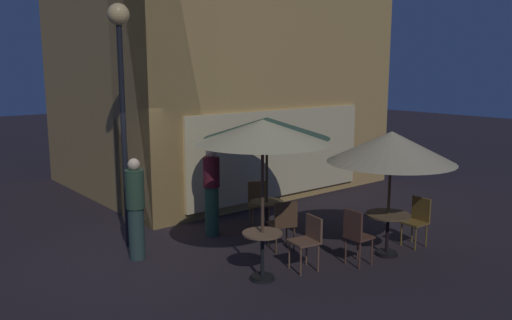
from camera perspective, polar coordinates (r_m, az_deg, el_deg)
The scene contains 16 objects.
ground_plane at distance 9.56m, azimuth -12.94°, elevation -10.36°, with size 60.00×60.00×0.00m, color #2A2227.
cafe_building at distance 13.39m, azimuth -6.12°, elevation 14.28°, with size 7.64×6.46×8.58m.
street_lamp_near_corner at distance 9.63m, azimuth -14.60°, elevation 9.77°, with size 0.38×0.38×4.40m.
cafe_table_0 at distance 10.25m, azimuth 1.17°, elevation -5.74°, with size 0.66×0.66×0.72m.
cafe_table_1 at distance 9.56m, azimuth 14.24°, elevation -6.82°, with size 0.78×0.78×0.76m.
cafe_table_2 at distance 8.25m, azimuth 0.70°, elevation -9.61°, with size 0.63×0.63×0.77m.
patio_umbrella_0 at distance 9.93m, azimuth 1.20°, elevation 3.52°, with size 2.42×2.42×2.37m.
patio_umbrella_1 at distance 9.26m, azimuth 14.61°, elevation 1.35°, with size 2.21×2.21×2.22m.
patio_umbrella_2 at distance 7.82m, azimuth 0.73°, elevation 3.02°, with size 2.06×2.06×2.54m.
cafe_chair_0 at distance 11.01m, azimuth 0.28°, elevation -4.33°, with size 0.56×0.56×0.92m.
cafe_chair_1 at distance 9.45m, azimuth 3.05°, elevation -6.66°, with size 0.56×0.56×0.95m.
cafe_chair_2 at distance 10.21m, azimuth 17.30°, elevation -6.01°, with size 0.42×0.42×0.91m.
cafe_chair_3 at distance 8.92m, azimuth 10.89°, elevation -7.78°, with size 0.39×0.39×0.98m.
cafe_chair_4 at distance 8.67m, azimuth 5.76°, elevation -8.40°, with size 0.50×0.50×0.90m.
patron_standing_0 at distance 9.23m, azimuth -13.06°, elevation -5.19°, with size 0.32×0.32×1.78m.
patron_standing_1 at distance 10.28m, azimuth -4.89°, elevation -3.37°, with size 0.33×0.33×1.79m.
Camera 1 is at (-3.87, -8.09, 3.31)m, focal length 36.50 mm.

